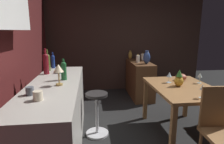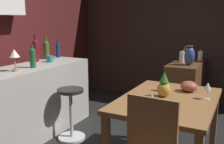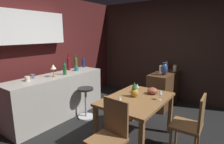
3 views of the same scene
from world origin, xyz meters
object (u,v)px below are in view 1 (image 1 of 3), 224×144
(wine_glass_right, at_px, (203,88))
(wine_glass_center, at_px, (200,76))
(wine_glass_left, at_px, (169,75))
(wine_bottle_green, at_px, (64,70))
(pillar_candle_short, at_px, (138,59))
(dining_table, at_px, (182,93))
(chair_near_window, at_px, (222,128))
(bar_stool, at_px, (97,113))
(vase_ceramic_blue, at_px, (147,58))
(cup_cream, at_px, (38,96))
(fruit_bowl, at_px, (181,77))
(sideboard_cabinet, at_px, (139,79))
(pillar_candle_tall, at_px, (143,57))
(wine_bottle_olive, at_px, (47,61))
(pineapple_centerpiece, at_px, (179,79))
(counter_lamp, at_px, (58,70))
(vase_brass, at_px, (130,55))
(cup_teal, at_px, (61,70))
(cup_slate, at_px, (30,91))
(wine_bottle_cobalt, at_px, (53,61))
(wine_bottle_ruby, at_px, (46,63))

(wine_glass_right, bearing_deg, wine_glass_center, -28.82)
(wine_glass_left, relative_size, wine_bottle_green, 0.60)
(wine_glass_left, relative_size, pillar_candle_short, 0.86)
(dining_table, xyz_separation_m, wine_glass_left, (0.23, 0.12, 0.21))
(chair_near_window, xyz_separation_m, wine_bottle_green, (0.74, 1.71, 0.52))
(dining_table, bearing_deg, bar_stool, 84.41)
(chair_near_window, distance_m, vase_ceramic_blue, 2.30)
(wine_glass_right, bearing_deg, cup_cream, 99.22)
(fruit_bowl, bearing_deg, chair_near_window, 176.32)
(wine_glass_right, height_order, cup_cream, cup_cream)
(sideboard_cabinet, xyz_separation_m, chair_near_window, (-2.52, -0.23, 0.10))
(pillar_candle_tall, bearing_deg, wine_bottle_olive, 126.45)
(wine_glass_center, xyz_separation_m, pineapple_centerpiece, (-0.11, 0.38, -0.02))
(fruit_bowl, height_order, counter_lamp, counter_lamp)
(fruit_bowl, height_order, pillar_candle_tall, pillar_candle_tall)
(wine_glass_left, distance_m, vase_brass, 2.00)
(wine_glass_left, xyz_separation_m, wine_glass_center, (-0.09, -0.44, -0.00))
(fruit_bowl, bearing_deg, wine_glass_right, 170.53)
(pillar_candle_tall, xyz_separation_m, vase_ceramic_blue, (-0.55, 0.07, 0.06))
(cup_teal, bearing_deg, wine_glass_right, -116.25)
(wine_glass_left, distance_m, fruit_bowl, 0.27)
(sideboard_cabinet, bearing_deg, cup_teal, 130.57)
(cup_teal, bearing_deg, bar_stool, -116.82)
(wine_bottle_green, xyz_separation_m, cup_cream, (-0.73, 0.14, -0.09))
(wine_bottle_olive, bearing_deg, pillar_candle_tall, -53.55)
(bar_stool, height_order, wine_glass_center, wine_glass_center)
(sideboard_cabinet, xyz_separation_m, pineapple_centerpiece, (-1.71, -0.12, 0.43))
(bar_stool, relative_size, wine_glass_left, 3.94)
(cup_slate, relative_size, pillar_candle_short, 0.59)
(wine_glass_right, relative_size, wine_bottle_cobalt, 0.61)
(pillar_candle_tall, bearing_deg, cup_cream, 147.65)
(pineapple_centerpiece, bearing_deg, vase_ceramic_blue, 1.56)
(pillar_candle_short, bearing_deg, sideboard_cabinet, -43.09)
(wine_bottle_green, distance_m, pillar_candle_tall, 2.63)
(wine_glass_center, distance_m, fruit_bowl, 0.28)
(cup_cream, bearing_deg, pillar_candle_short, -32.54)
(wine_bottle_ruby, height_order, cup_cream, wine_bottle_ruby)
(sideboard_cabinet, distance_m, wine_glass_left, 1.58)
(chair_near_window, bearing_deg, wine_bottle_ruby, 60.97)
(wine_bottle_olive, xyz_separation_m, cup_cream, (-1.35, -0.19, -0.10))
(wine_glass_right, distance_m, wine_glass_center, 0.70)
(fruit_bowl, height_order, wine_bottle_green, wine_bottle_green)
(cup_teal, bearing_deg, vase_brass, -38.47)
(wine_bottle_cobalt, bearing_deg, wine_bottle_ruby, 178.42)
(sideboard_cabinet, distance_m, vase_brass, 0.71)
(wine_bottle_olive, height_order, cup_cream, wine_bottle_olive)
(sideboard_cabinet, bearing_deg, pineapple_centerpiece, -176.15)
(wine_glass_left, xyz_separation_m, vase_ceramic_blue, (1.25, -0.02, 0.10))
(chair_near_window, height_order, vase_brass, vase_brass)
(sideboard_cabinet, distance_m, wine_glass_right, 2.27)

